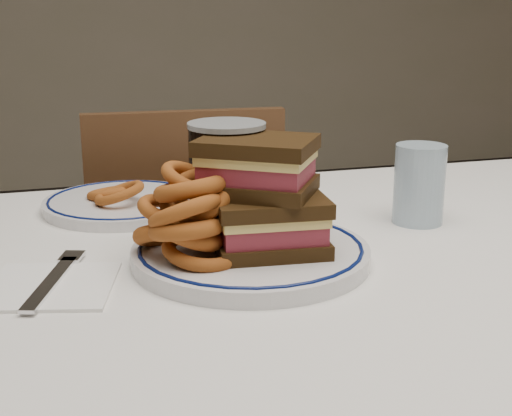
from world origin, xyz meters
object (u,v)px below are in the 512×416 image
object	(u,v)px
main_plate	(251,253)
reuben_sandwich	(264,195)
chair_far	(183,279)
far_plate	(124,203)
beer_mug	(230,185)

from	to	relation	value
main_plate	reuben_sandwich	xyz separation A→B (m)	(0.01, -0.01, 0.08)
chair_far	main_plate	distance (m)	0.74
chair_far	far_plate	bearing A→B (deg)	-111.86
reuben_sandwich	beer_mug	distance (m)	0.07
chair_far	reuben_sandwich	world-z (taller)	reuben_sandwich
beer_mug	chair_far	bearing A→B (deg)	85.88
main_plate	beer_mug	xyz separation A→B (m)	(-0.01, 0.06, 0.07)
beer_mug	reuben_sandwich	bearing A→B (deg)	-72.23
reuben_sandwich	far_plate	size ratio (longest dim) A/B	0.68
chair_far	beer_mug	xyz separation A→B (m)	(-0.04, -0.62, 0.37)
reuben_sandwich	far_plate	world-z (taller)	reuben_sandwich
chair_far	far_plate	xyz separation A→B (m)	(-0.16, -0.39, 0.29)
chair_far	main_plate	bearing A→B (deg)	-92.90
chair_far	reuben_sandwich	bearing A→B (deg)	-91.80
chair_far	beer_mug	bearing A→B (deg)	-94.12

